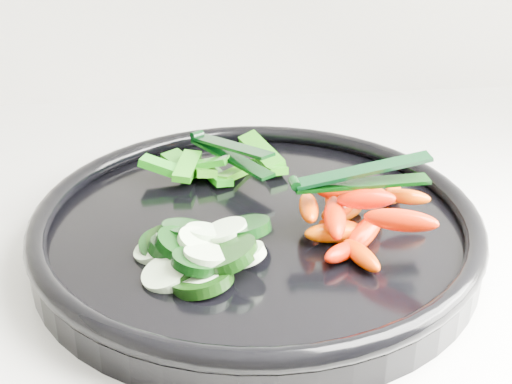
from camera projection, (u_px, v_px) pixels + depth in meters
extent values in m
cube|color=silver|center=(166.00, 222.00, 0.68)|extent=(2.02, 0.62, 0.03)
cylinder|color=black|center=(256.00, 237.00, 0.60)|extent=(0.46, 0.46, 0.02)
torus|color=black|center=(256.00, 218.00, 0.59)|extent=(0.47, 0.47, 0.02)
cylinder|color=black|center=(172.00, 272.00, 0.52)|extent=(0.05, 0.05, 0.02)
cylinder|color=beige|center=(167.00, 275.00, 0.52)|extent=(0.05, 0.05, 0.02)
cylinder|color=black|center=(176.00, 252.00, 0.55)|extent=(0.06, 0.06, 0.03)
cylinder|color=beige|center=(173.00, 244.00, 0.56)|extent=(0.04, 0.04, 0.02)
cylinder|color=black|center=(169.00, 244.00, 0.56)|extent=(0.04, 0.04, 0.02)
cylinder|color=beige|center=(174.00, 251.00, 0.55)|extent=(0.04, 0.04, 0.02)
cylinder|color=black|center=(202.00, 279.00, 0.52)|extent=(0.05, 0.05, 0.02)
cylinder|color=beige|center=(201.00, 277.00, 0.52)|extent=(0.04, 0.04, 0.02)
cylinder|color=black|center=(196.00, 240.00, 0.56)|extent=(0.06, 0.06, 0.02)
cylinder|color=beige|center=(192.00, 241.00, 0.56)|extent=(0.04, 0.04, 0.02)
cylinder|color=black|center=(178.00, 250.00, 0.55)|extent=(0.07, 0.07, 0.02)
cylinder|color=#B3D0A7|center=(180.00, 243.00, 0.56)|extent=(0.04, 0.04, 0.01)
cylinder|color=black|center=(165.00, 247.00, 0.56)|extent=(0.04, 0.04, 0.02)
cylinder|color=beige|center=(168.00, 246.00, 0.56)|extent=(0.03, 0.03, 0.01)
cylinder|color=black|center=(175.00, 247.00, 0.56)|extent=(0.05, 0.05, 0.02)
cylinder|color=beige|center=(156.00, 249.00, 0.55)|extent=(0.04, 0.04, 0.02)
cylinder|color=black|center=(228.00, 255.00, 0.53)|extent=(0.07, 0.07, 0.03)
cylinder|color=#DCF1C1|center=(247.00, 255.00, 0.53)|extent=(0.04, 0.04, 0.02)
cylinder|color=black|center=(185.00, 230.00, 0.56)|extent=(0.05, 0.05, 0.02)
cylinder|color=#D7F1C1|center=(204.00, 233.00, 0.55)|extent=(0.04, 0.04, 0.01)
cylinder|color=black|center=(180.00, 245.00, 0.54)|extent=(0.05, 0.05, 0.03)
cylinder|color=beige|center=(197.00, 242.00, 0.54)|extent=(0.04, 0.04, 0.02)
cylinder|color=black|center=(244.00, 228.00, 0.56)|extent=(0.06, 0.06, 0.02)
cylinder|color=#D7ECBD|center=(226.00, 232.00, 0.56)|extent=(0.04, 0.04, 0.02)
cylinder|color=black|center=(197.00, 261.00, 0.52)|extent=(0.05, 0.05, 0.02)
cylinder|color=#DFF6C5|center=(208.00, 257.00, 0.52)|extent=(0.05, 0.05, 0.02)
ellipsoid|color=red|center=(365.00, 233.00, 0.57)|extent=(0.05, 0.05, 0.03)
ellipsoid|color=#EA5D00|center=(335.00, 233.00, 0.57)|extent=(0.06, 0.03, 0.03)
ellipsoid|color=#E83B00|center=(361.00, 255.00, 0.54)|extent=(0.03, 0.05, 0.02)
ellipsoid|color=#ED2300|center=(338.00, 209.00, 0.60)|extent=(0.03, 0.04, 0.02)
ellipsoid|color=#FC6100|center=(342.00, 212.00, 0.60)|extent=(0.05, 0.04, 0.02)
ellipsoid|color=red|center=(341.00, 252.00, 0.54)|extent=(0.04, 0.04, 0.02)
ellipsoid|color=#FF3A00|center=(343.00, 227.00, 0.57)|extent=(0.04, 0.02, 0.02)
ellipsoid|color=red|center=(393.00, 193.00, 0.63)|extent=(0.03, 0.05, 0.02)
ellipsoid|color=#F04A00|center=(335.00, 192.00, 0.63)|extent=(0.03, 0.05, 0.02)
ellipsoid|color=#F93F00|center=(309.00, 208.00, 0.57)|extent=(0.02, 0.05, 0.02)
ellipsoid|color=#DC3F00|center=(375.00, 198.00, 0.59)|extent=(0.04, 0.05, 0.03)
ellipsoid|color=#F25200|center=(341.00, 207.00, 0.58)|extent=(0.04, 0.04, 0.02)
ellipsoid|color=red|center=(335.00, 218.00, 0.56)|extent=(0.03, 0.06, 0.02)
ellipsoid|color=#EC5100|center=(343.00, 193.00, 0.60)|extent=(0.05, 0.02, 0.03)
ellipsoid|color=#DD4D00|center=(407.00, 197.00, 0.59)|extent=(0.04, 0.02, 0.02)
ellipsoid|color=red|center=(366.00, 199.00, 0.56)|extent=(0.05, 0.03, 0.03)
ellipsoid|color=#FF1B00|center=(401.00, 220.00, 0.53)|extent=(0.06, 0.05, 0.03)
cube|color=#246709|center=(234.00, 173.00, 0.67)|extent=(0.04, 0.05, 0.02)
cube|color=#166809|center=(269.00, 167.00, 0.69)|extent=(0.03, 0.05, 0.02)
cube|color=#15710A|center=(217.00, 177.00, 0.67)|extent=(0.03, 0.05, 0.01)
cube|color=#0A6B0F|center=(183.00, 164.00, 0.69)|extent=(0.04, 0.06, 0.01)
cube|color=#1C6509|center=(202.00, 169.00, 0.68)|extent=(0.03, 0.07, 0.03)
cube|color=#09630C|center=(205.00, 164.00, 0.67)|extent=(0.05, 0.03, 0.02)
cube|color=#136D0A|center=(167.00, 168.00, 0.66)|extent=(0.05, 0.03, 0.02)
cube|color=#27700A|center=(187.00, 166.00, 0.66)|extent=(0.03, 0.06, 0.01)
cube|color=#1B6F0A|center=(261.00, 151.00, 0.69)|extent=(0.04, 0.06, 0.02)
cylinder|color=black|center=(295.00, 183.00, 0.56)|extent=(0.01, 0.01, 0.01)
cube|color=black|center=(362.00, 183.00, 0.57)|extent=(0.11, 0.02, 0.00)
cube|color=black|center=(363.00, 170.00, 0.56)|extent=(0.11, 0.02, 0.02)
cylinder|color=black|center=(197.00, 135.00, 0.70)|extent=(0.01, 0.01, 0.01)
cube|color=black|center=(231.00, 157.00, 0.67)|extent=(0.07, 0.10, 0.00)
cube|color=black|center=(231.00, 146.00, 0.66)|extent=(0.07, 0.10, 0.02)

